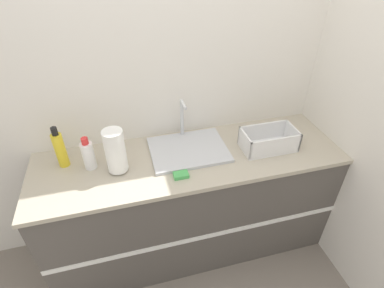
{
  "coord_description": "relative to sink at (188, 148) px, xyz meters",
  "views": [
    {
      "loc": [
        -0.39,
        -1.19,
        2.12
      ],
      "look_at": [
        0.0,
        0.27,
        1.01
      ],
      "focal_mm": 28.0,
      "sensor_mm": 36.0,
      "label": 1
    }
  ],
  "objects": [
    {
      "name": "ground_plane",
      "position": [
        -0.0,
        -0.37,
        -0.91
      ],
      "size": [
        12.0,
        12.0,
        0.0
      ],
      "primitive_type": "plane",
      "color": "slate"
    },
    {
      "name": "wall_back",
      "position": [
        -0.0,
        0.26,
        0.39
      ],
      "size": [
        4.42,
        0.06,
        2.6
      ],
      "color": "silver",
      "rests_on": "ground_plane"
    },
    {
      "name": "wall_right",
      "position": [
        1.04,
        -0.07,
        0.39
      ],
      "size": [
        0.06,
        2.6,
        2.6
      ],
      "color": "silver",
      "rests_on": "ground_plane"
    },
    {
      "name": "counter_cabinet",
      "position": [
        -0.0,
        -0.07,
        -0.47
      ],
      "size": [
        2.04,
        0.63,
        0.89
      ],
      "color": "#514C47",
      "rests_on": "ground_plane"
    },
    {
      "name": "sink",
      "position": [
        0.0,
        0.0,
        0.0
      ],
      "size": [
        0.51,
        0.39,
        0.3
      ],
      "color": "silver",
      "rests_on": "counter_cabinet"
    },
    {
      "name": "paper_towel_roll",
      "position": [
        -0.47,
        -0.09,
        0.13
      ],
      "size": [
        0.12,
        0.12,
        0.29
      ],
      "color": "#4C4C51",
      "rests_on": "counter_cabinet"
    },
    {
      "name": "dish_rack",
      "position": [
        0.53,
        -0.11,
        0.03
      ],
      "size": [
        0.36,
        0.2,
        0.14
      ],
      "color": "white",
      "rests_on": "counter_cabinet"
    },
    {
      "name": "bottle_white_spray",
      "position": [
        -0.63,
        -0.01,
        0.08
      ],
      "size": [
        0.07,
        0.07,
        0.22
      ],
      "color": "white",
      "rests_on": "counter_cabinet"
    },
    {
      "name": "bottle_yellow",
      "position": [
        -0.79,
        0.05,
        0.1
      ],
      "size": [
        0.07,
        0.07,
        0.28
      ],
      "color": "yellow",
      "rests_on": "counter_cabinet"
    },
    {
      "name": "sponge",
      "position": [
        -0.11,
        -0.24,
        -0.01
      ],
      "size": [
        0.09,
        0.06,
        0.02
      ],
      "color": "#4CB259",
      "rests_on": "counter_cabinet"
    }
  ]
}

